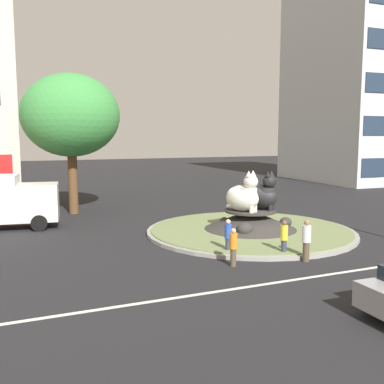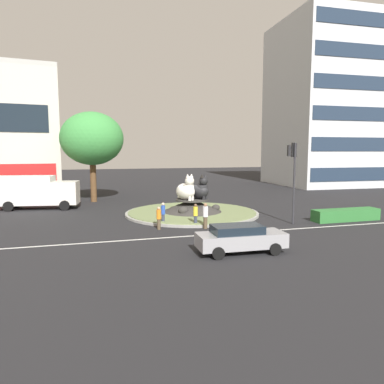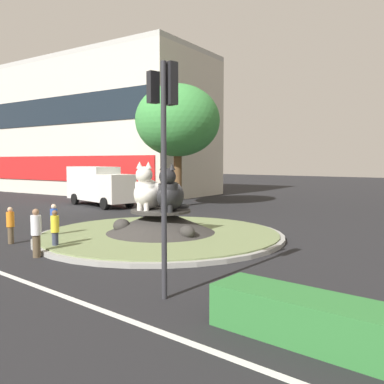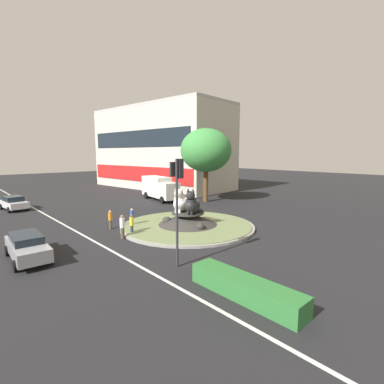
{
  "view_description": "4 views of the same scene",
  "coord_description": "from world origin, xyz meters",
  "px_view_note": "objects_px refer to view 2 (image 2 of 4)",
  "views": [
    {
      "loc": [
        -12.37,
        -20.78,
        5.29
      ],
      "look_at": [
        -2.36,
        2.59,
        2.08
      ],
      "focal_mm": 41.72,
      "sensor_mm": 36.0,
      "label": 1
    },
    {
      "loc": [
        -8.37,
        -29.01,
        5.38
      ],
      "look_at": [
        0.25,
        0.87,
        1.79
      ],
      "focal_mm": 33.51,
      "sensor_mm": 36.0,
      "label": 2
    },
    {
      "loc": [
        13.06,
        -13.48,
        3.51
      ],
      "look_at": [
        0.46,
        1.71,
        2.03
      ],
      "focal_mm": 38.12,
      "sensor_mm": 36.0,
      "label": 3
    },
    {
      "loc": [
        17.61,
        -15.53,
        6.25
      ],
      "look_at": [
        -2.38,
        2.65,
        2.53
      ],
      "focal_mm": 26.32,
      "sensor_mm": 36.0,
      "label": 4
    }
  ],
  "objects_px": {
    "cat_statue_white": "(186,190)",
    "traffic_light_mast": "(293,165)",
    "pedestrian_white_shirt": "(205,215)",
    "sedan_on_far_lane": "(240,238)",
    "office_tower": "(325,105)",
    "pedestrian_yellow_shirt": "(196,214)",
    "delivery_box_truck": "(35,191)",
    "broadleaf_tree_behind_island": "(92,139)",
    "cat_statue_black": "(200,190)",
    "pedestrian_orange_shirt": "(159,218)",
    "pedestrian_blue_shirt": "(163,213)"
  },
  "relations": [
    {
      "from": "cat_statue_white",
      "to": "traffic_light_mast",
      "type": "xyz_separation_m",
      "value": [
        6.53,
        -5.7,
        2.23
      ]
    },
    {
      "from": "pedestrian_white_shirt",
      "to": "sedan_on_far_lane",
      "type": "height_order",
      "value": "pedestrian_white_shirt"
    },
    {
      "from": "office_tower",
      "to": "pedestrian_yellow_shirt",
      "type": "height_order",
      "value": "office_tower"
    },
    {
      "from": "pedestrian_white_shirt",
      "to": "delivery_box_truck",
      "type": "bearing_deg",
      "value": -75.81
    },
    {
      "from": "delivery_box_truck",
      "to": "traffic_light_mast",
      "type": "bearing_deg",
      "value": -24.32
    },
    {
      "from": "pedestrian_white_shirt",
      "to": "pedestrian_yellow_shirt",
      "type": "height_order",
      "value": "pedestrian_white_shirt"
    },
    {
      "from": "broadleaf_tree_behind_island",
      "to": "delivery_box_truck",
      "type": "distance_m",
      "value": 8.04
    },
    {
      "from": "pedestrian_yellow_shirt",
      "to": "sedan_on_far_lane",
      "type": "xyz_separation_m",
      "value": [
        0.32,
        -7.19,
        -0.05
      ]
    },
    {
      "from": "traffic_light_mast",
      "to": "office_tower",
      "type": "bearing_deg",
      "value": -28.46
    },
    {
      "from": "cat_statue_black",
      "to": "pedestrian_white_shirt",
      "type": "bearing_deg",
      "value": -42.16
    },
    {
      "from": "broadleaf_tree_behind_island",
      "to": "pedestrian_white_shirt",
      "type": "bearing_deg",
      "value": -65.51
    },
    {
      "from": "pedestrian_white_shirt",
      "to": "pedestrian_orange_shirt",
      "type": "bearing_deg",
      "value": -41.87
    },
    {
      "from": "office_tower",
      "to": "pedestrian_orange_shirt",
      "type": "relative_size",
      "value": 15.96
    },
    {
      "from": "broadleaf_tree_behind_island",
      "to": "pedestrian_yellow_shirt",
      "type": "xyz_separation_m",
      "value": [
        6.83,
        -14.89,
        -5.76
      ]
    },
    {
      "from": "traffic_light_mast",
      "to": "pedestrian_orange_shirt",
      "type": "distance_m",
      "value": 10.44
    },
    {
      "from": "traffic_light_mast",
      "to": "delivery_box_truck",
      "type": "relative_size",
      "value": 0.79
    },
    {
      "from": "traffic_light_mast",
      "to": "delivery_box_truck",
      "type": "distance_m",
      "value": 23.03
    },
    {
      "from": "sedan_on_far_lane",
      "to": "pedestrian_orange_shirt",
      "type": "bearing_deg",
      "value": 116.58
    },
    {
      "from": "pedestrian_orange_shirt",
      "to": "broadleaf_tree_behind_island",
      "type": "bearing_deg",
      "value": 28.97
    },
    {
      "from": "cat_statue_black",
      "to": "cat_statue_white",
      "type": "bearing_deg",
      "value": -110.76
    },
    {
      "from": "sedan_on_far_lane",
      "to": "delivery_box_truck",
      "type": "height_order",
      "value": "delivery_box_truck"
    },
    {
      "from": "pedestrian_yellow_shirt",
      "to": "sedan_on_far_lane",
      "type": "bearing_deg",
      "value": -13.91
    },
    {
      "from": "broadleaf_tree_behind_island",
      "to": "pedestrian_orange_shirt",
      "type": "xyz_separation_m",
      "value": [
        4.09,
        -15.31,
        -5.78
      ]
    },
    {
      "from": "pedestrian_blue_shirt",
      "to": "broadleaf_tree_behind_island",
      "type": "bearing_deg",
      "value": 152.73
    },
    {
      "from": "cat_statue_white",
      "to": "pedestrian_blue_shirt",
      "type": "bearing_deg",
      "value": -65.82
    },
    {
      "from": "pedestrian_yellow_shirt",
      "to": "delivery_box_truck",
      "type": "bearing_deg",
      "value": -149.64
    },
    {
      "from": "pedestrian_white_shirt",
      "to": "cat_statue_white",
      "type": "bearing_deg",
      "value": -122.38
    },
    {
      "from": "delivery_box_truck",
      "to": "pedestrian_yellow_shirt",
      "type": "bearing_deg",
      "value": -34.29
    },
    {
      "from": "pedestrian_yellow_shirt",
      "to": "pedestrian_blue_shirt",
      "type": "height_order",
      "value": "pedestrian_yellow_shirt"
    },
    {
      "from": "pedestrian_white_shirt",
      "to": "pedestrian_blue_shirt",
      "type": "xyz_separation_m",
      "value": [
        -2.52,
        2.27,
        -0.09
      ]
    },
    {
      "from": "cat_statue_white",
      "to": "pedestrian_yellow_shirt",
      "type": "xyz_separation_m",
      "value": [
        -0.54,
        -4.5,
        -1.24
      ]
    },
    {
      "from": "traffic_light_mast",
      "to": "cat_statue_white",
      "type": "bearing_deg",
      "value": 59.81
    },
    {
      "from": "traffic_light_mast",
      "to": "pedestrian_white_shirt",
      "type": "bearing_deg",
      "value": 99.37
    },
    {
      "from": "traffic_light_mast",
      "to": "pedestrian_yellow_shirt",
      "type": "distance_m",
      "value": 7.96
    },
    {
      "from": "broadleaf_tree_behind_island",
      "to": "sedan_on_far_lane",
      "type": "bearing_deg",
      "value": -72.06
    },
    {
      "from": "pedestrian_white_shirt",
      "to": "pedestrian_orange_shirt",
      "type": "height_order",
      "value": "pedestrian_white_shirt"
    },
    {
      "from": "pedestrian_yellow_shirt",
      "to": "pedestrian_white_shirt",
      "type": "bearing_deg",
      "value": 5.59
    },
    {
      "from": "traffic_light_mast",
      "to": "pedestrian_yellow_shirt",
      "type": "relative_size",
      "value": 3.7
    },
    {
      "from": "pedestrian_blue_shirt",
      "to": "sedan_on_far_lane",
      "type": "relative_size",
      "value": 0.34
    },
    {
      "from": "cat_statue_black",
      "to": "delivery_box_truck",
      "type": "height_order",
      "value": "cat_statue_black"
    },
    {
      "from": "pedestrian_white_shirt",
      "to": "office_tower",
      "type": "bearing_deg",
      "value": -168.26
    },
    {
      "from": "pedestrian_white_shirt",
      "to": "pedestrian_orange_shirt",
      "type": "relative_size",
      "value": 1.14
    },
    {
      "from": "office_tower",
      "to": "broadleaf_tree_behind_island",
      "type": "height_order",
      "value": "office_tower"
    },
    {
      "from": "broadleaf_tree_behind_island",
      "to": "pedestrian_yellow_shirt",
      "type": "relative_size",
      "value": 5.83
    },
    {
      "from": "delivery_box_truck",
      "to": "pedestrian_blue_shirt",
      "type": "bearing_deg",
      "value": -36.44
    },
    {
      "from": "pedestrian_blue_shirt",
      "to": "pedestrian_orange_shirt",
      "type": "distance_m",
      "value": 1.79
    },
    {
      "from": "pedestrian_blue_shirt",
      "to": "delivery_box_truck",
      "type": "bearing_deg",
      "value": 178.27
    },
    {
      "from": "pedestrian_yellow_shirt",
      "to": "pedestrian_orange_shirt",
      "type": "xyz_separation_m",
      "value": [
        -2.75,
        -0.42,
        -0.02
      ]
    },
    {
      "from": "office_tower",
      "to": "delivery_box_truck",
      "type": "height_order",
      "value": "office_tower"
    },
    {
      "from": "sedan_on_far_lane",
      "to": "office_tower",
      "type": "bearing_deg",
      "value": 50.99
    }
  ]
}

